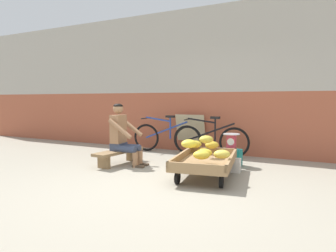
{
  "coord_description": "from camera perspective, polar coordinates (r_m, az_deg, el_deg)",
  "views": [
    {
      "loc": [
        1.88,
        -3.48,
        1.21
      ],
      "look_at": [
        -0.46,
        1.19,
        0.75
      ],
      "focal_mm": 31.88,
      "sensor_mm": 36.0,
      "label": 1
    }
  ],
  "objects": [
    {
      "name": "low_bench",
      "position": [
        5.68,
        -9.39,
        -5.28
      ],
      "size": [
        0.43,
        1.13,
        0.27
      ],
      "color": "olive",
      "rests_on": "ground"
    },
    {
      "name": "plastic_crate",
      "position": [
        5.64,
        11.98,
        -5.92
      ],
      "size": [
        0.36,
        0.28,
        0.3
      ],
      "color": "#19847F",
      "rests_on": "ground"
    },
    {
      "name": "banana_cart",
      "position": [
        4.73,
        7.19,
        -6.84
      ],
      "size": [
        1.06,
        1.55,
        0.36
      ],
      "color": "#99754C",
      "rests_on": "ground"
    },
    {
      "name": "back_wall",
      "position": [
        6.86,
        10.73,
        8.55
      ],
      "size": [
        16.0,
        0.3,
        3.28
      ],
      "color": "#A35138",
      "rests_on": "ground"
    },
    {
      "name": "vendor_seated",
      "position": [
        5.58,
        -8.68,
        -1.63
      ],
      "size": [
        0.7,
        0.51,
        1.14
      ],
      "color": "#9E704C",
      "rests_on": "ground"
    },
    {
      "name": "weighing_scale",
      "position": [
        5.59,
        12.03,
        -2.87
      ],
      "size": [
        0.3,
        0.3,
        0.29
      ],
      "color": "#28282D",
      "rests_on": "plastic_crate"
    },
    {
      "name": "sign_board",
      "position": [
        6.95,
        4.41,
        -1.39
      ],
      "size": [
        0.7,
        0.25,
        0.88
      ],
      "color": "#C6B289",
      "rests_on": "ground"
    },
    {
      "name": "banana_pile",
      "position": [
        4.73,
        6.92,
        -4.09
      ],
      "size": [
        1.01,
        1.24,
        0.27
      ],
      "color": "gold",
      "rests_on": "banana_cart"
    },
    {
      "name": "bicycle_near_left",
      "position": [
        6.88,
        -0.38,
        -2.13
      ],
      "size": [
        1.66,
        0.48,
        0.86
      ],
      "color": "black",
      "rests_on": "ground"
    },
    {
      "name": "shopping_bag",
      "position": [
        5.14,
        12.68,
        -7.35
      ],
      "size": [
        0.18,
        0.12,
        0.24
      ],
      "primitive_type": "cube",
      "color": "silver",
      "rests_on": "ground"
    },
    {
      "name": "ground_plane",
      "position": [
        4.14,
        -1.75,
        -11.96
      ],
      "size": [
        80.0,
        80.0,
        0.0
      ],
      "primitive_type": "plane",
      "color": "gray"
    },
    {
      "name": "bicycle_far_left",
      "position": [
        6.49,
        8.07,
        -2.61
      ],
      "size": [
        1.66,
        0.48,
        0.86
      ],
      "color": "black",
      "rests_on": "ground"
    }
  ]
}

